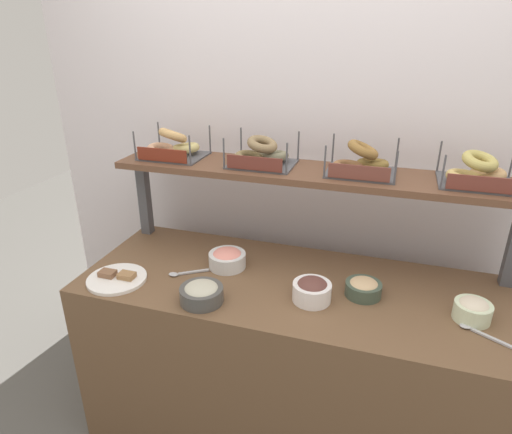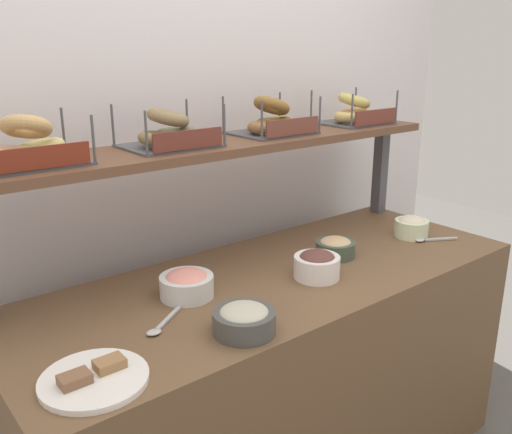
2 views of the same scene
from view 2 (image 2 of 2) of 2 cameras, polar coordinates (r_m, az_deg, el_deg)
The scene contains 16 objects.
back_wall at distance 2.22m, azimuth -7.17°, elevation 6.76°, with size 3.05×0.06×2.40m, color silver.
deli_counter at distance 2.11m, azimuth 1.96°, elevation -16.72°, with size 1.85×0.70×0.85m, color brown.
shelf_riser_right at distance 2.62m, azimuth 12.71°, elevation 4.73°, with size 0.05×0.05×0.40m, color #4C4C51.
upper_shelf at distance 1.98m, azimuth -2.92°, elevation 7.49°, with size 1.81×0.32×0.03m, color brown.
bowl_potato_salad at distance 2.35m, azimuth 15.76°, elevation -0.94°, with size 0.14×0.14×0.09m.
bowl_lox_spread at distance 1.75m, azimuth -7.17°, elevation -6.85°, with size 0.17×0.17×0.09m.
bowl_hummus at distance 2.08m, azimuth 8.16°, elevation -3.07°, with size 0.15×0.15×0.07m.
bowl_tuna_salad at distance 1.53m, azimuth -1.24°, elevation -10.51°, with size 0.17×0.17×0.08m.
bowl_chocolate_spread at distance 1.88m, azimuth 6.31°, elevation -4.88°, with size 0.16×0.16×0.10m.
serving_plate_white at distance 1.40m, azimuth -16.39°, elevation -15.68°, with size 0.26×0.26×0.04m.
serving_spoon_near_plate at distance 2.32m, azimuth 17.46°, elevation -2.23°, with size 0.16×0.10×0.01m.
serving_spoon_by_edge at distance 1.59m, azimuth -9.81°, elevation -11.00°, with size 0.16×0.11×0.01m.
bagel_basket_plain at distance 1.68m, azimuth -22.44°, elevation 6.64°, with size 0.30×0.25×0.15m.
bagel_basket_poppy at distance 1.86m, azimuth -8.98°, elevation 8.55°, with size 0.30×0.26×0.14m.
bagel_basket_cinnamon_raisin at distance 2.12m, azimuth 1.62°, elevation 9.84°, with size 0.29×0.25×0.15m.
bagel_basket_sesame at distance 2.43m, azimuth 10.06°, elevation 10.53°, with size 0.29×0.24×0.14m.
Camera 2 is at (-1.14, -1.31, 1.61)m, focal length 38.74 mm.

